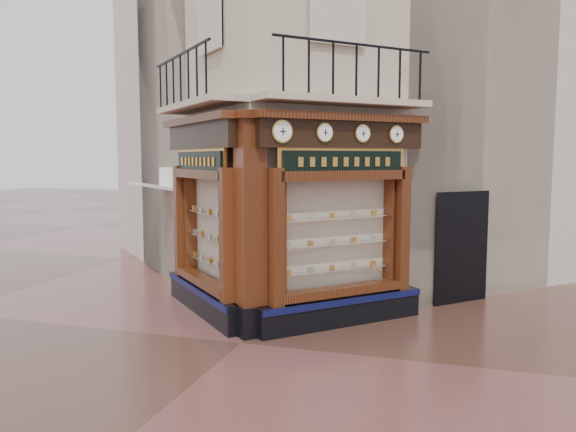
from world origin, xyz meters
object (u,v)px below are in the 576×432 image
at_px(clock_c, 362,133).
at_px(corner_pilaster, 251,227).
at_px(clock_b, 325,132).
at_px(signboard_right, 344,162).
at_px(clock_a, 282,131).
at_px(awning, 153,283).
at_px(clock_d, 396,134).
at_px(signboard_left, 200,161).

bearing_deg(clock_c, corner_pilaster, 168.40).
relative_size(clock_b, signboard_right, 0.17).
distance_m(clock_b, clock_c, 0.82).
xyz_separation_m(clock_a, awning, (-4.47, 3.19, -3.62)).
height_order(clock_d, awning, clock_d).
bearing_deg(clock_d, awning, 121.82).
height_order(corner_pilaster, awning, corner_pilaster).
height_order(clock_c, clock_d, same).
bearing_deg(awning, signboard_right, -157.03).
distance_m(clock_d, signboard_right, 1.23).
bearing_deg(corner_pilaster, clock_b, -18.75).
relative_size(clock_c, awning, 0.24).
bearing_deg(clock_c, signboard_left, 137.74).
distance_m(clock_a, signboard_left, 2.35).
bearing_deg(signboard_right, clock_b, -167.34).
distance_m(clock_a, signboard_right, 1.44).
bearing_deg(awning, corner_pilaster, -174.28).
distance_m(clock_c, signboard_right, 0.63).
bearing_deg(clock_b, clock_c, 0.00).
distance_m(clock_c, awning, 7.01).
xyz_separation_m(clock_a, clock_b, (0.60, 0.60, -0.00)).
distance_m(clock_d, signboard_left, 3.89).
xyz_separation_m(clock_b, awning, (-5.07, 2.59, -3.62)).
bearing_deg(signboard_left, corner_pilaster, -169.75).
distance_m(clock_d, awning, 7.33).
xyz_separation_m(clock_c, awning, (-5.66, 2.01, -3.62)).
relative_size(clock_b, clock_c, 1.02).
distance_m(clock_a, clock_d, 2.45).
bearing_deg(clock_a, clock_d, 0.00).
bearing_deg(signboard_left, clock_c, -132.26).
height_order(clock_a, clock_d, clock_a).
bearing_deg(clock_b, signboard_right, 12.66).
relative_size(clock_b, clock_d, 1.02).
bearing_deg(clock_c, clock_a, -180.00).
bearing_deg(clock_b, corner_pilaster, 161.25).
relative_size(corner_pilaster, awning, 2.87).
relative_size(clock_a, awning, 0.29).
distance_m(corner_pilaster, clock_a, 1.77).
relative_size(awning, signboard_left, 0.70).
bearing_deg(signboard_left, clock_b, -144.13).
bearing_deg(clock_a, signboard_right, 4.71).
height_order(clock_a, clock_c, clock_a).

